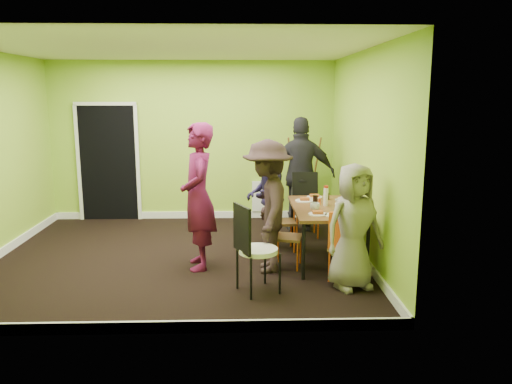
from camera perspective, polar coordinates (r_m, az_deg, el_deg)
ground at (r=7.05m, az=-8.67°, el=-7.39°), size 5.00×5.00×0.00m
room_walls at (r=6.84m, az=-9.07°, el=0.60°), size 5.04×4.54×2.82m
dining_table at (r=6.72m, az=8.08°, el=-2.12°), size 0.90×1.50×0.75m
chair_left_far at (r=7.16m, az=2.41°, el=-2.79°), size 0.39×0.39×0.89m
chair_left_near at (r=6.49m, az=3.03°, el=-4.45°), size 0.43×0.43×0.86m
chair_back_end at (r=8.00m, az=5.60°, el=0.15°), size 0.41×0.49×1.00m
chair_front_end at (r=6.06m, az=9.99°, el=-5.68°), size 0.46×0.46×0.86m
chair_bentwood at (r=5.61m, az=-0.40°, el=-6.02°), size 0.53×0.53×1.03m
easel at (r=8.85m, az=5.43°, el=1.43°), size 0.60×0.56×1.50m
plate_near_left at (r=7.01m, az=5.57°, el=-0.99°), size 0.26×0.26×0.01m
plate_near_right at (r=6.25m, az=7.07°, el=-2.52°), size 0.23×0.23×0.01m
plate_far_back at (r=7.27m, az=6.69°, el=-0.59°), size 0.22×0.22×0.01m
plate_far_front at (r=6.23m, az=9.09°, el=-2.63°), size 0.27×0.27×0.01m
plate_wall_back at (r=6.85m, az=9.98°, el=-1.39°), size 0.24×0.24×0.01m
plate_wall_front at (r=6.56m, az=10.84°, el=-1.99°), size 0.26×0.26×0.01m
thermos at (r=6.73m, az=7.98°, el=-0.55°), size 0.06×0.06×0.24m
blue_bottle at (r=6.50m, az=10.94°, el=-1.35°), size 0.07×0.07×0.18m
orange_bottle at (r=6.82m, az=7.27°, el=-1.07°), size 0.03×0.03×0.08m
glass_mid at (r=6.96m, az=6.79°, el=-0.76°), size 0.07×0.07×0.10m
glass_back at (r=7.15m, az=8.16°, el=-0.49°), size 0.06×0.06×0.09m
glass_front at (r=6.33m, az=10.01°, el=-2.00°), size 0.07×0.07×0.11m
cup_a at (r=6.46m, az=6.75°, el=-1.67°), size 0.13×0.13×0.10m
cup_b at (r=6.78m, az=9.41°, el=-1.18°), size 0.09×0.09×0.09m
person_standing at (r=6.39m, az=-6.63°, el=-0.53°), size 0.55×0.75×1.88m
person_left_far at (r=7.32m, az=0.96°, el=-0.30°), size 0.74×0.87×1.54m
person_left_near at (r=6.26m, az=1.34°, el=-1.64°), size 0.65×1.10×1.68m
person_back_end at (r=8.15m, az=5.21°, el=1.99°), size 1.10×0.48×1.87m
person_front_end at (r=5.83m, az=11.11°, el=-3.91°), size 0.83×0.68×1.46m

